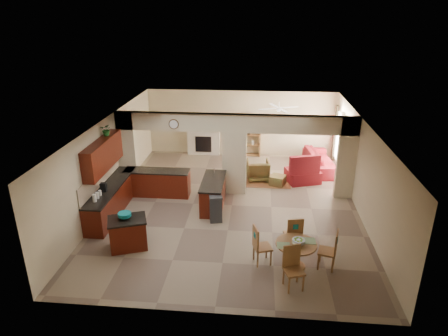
# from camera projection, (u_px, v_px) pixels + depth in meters

# --- Properties ---
(floor) EXTENTS (10.00, 10.00, 0.00)m
(floor) POSITION_uv_depth(u_px,v_px,m) (232.00, 205.00, 13.03)
(floor) COLOR #83725B
(floor) RESTS_ON ground
(ceiling) EXTENTS (10.00, 10.00, 0.00)m
(ceiling) POSITION_uv_depth(u_px,v_px,m) (233.00, 122.00, 11.99)
(ceiling) COLOR white
(ceiling) RESTS_ON wall_back
(wall_back) EXTENTS (8.00, 0.00, 8.00)m
(wall_back) POSITION_uv_depth(u_px,v_px,m) (241.00, 123.00, 17.14)
(wall_back) COLOR #C3B38E
(wall_back) RESTS_ON floor
(wall_front) EXTENTS (8.00, 0.00, 8.00)m
(wall_front) POSITION_uv_depth(u_px,v_px,m) (214.00, 257.00, 7.89)
(wall_front) COLOR #C3B38E
(wall_front) RESTS_ON floor
(wall_left) EXTENTS (0.00, 10.00, 10.00)m
(wall_left) POSITION_uv_depth(u_px,v_px,m) (109.00, 161.00, 12.86)
(wall_left) COLOR #C3B38E
(wall_left) RESTS_ON floor
(wall_right) EXTENTS (0.00, 10.00, 10.00)m
(wall_right) POSITION_uv_depth(u_px,v_px,m) (363.00, 170.00, 12.17)
(wall_right) COLOR #C3B38E
(wall_right) RESTS_ON floor
(partition_left_pier) EXTENTS (0.60, 0.25, 2.80)m
(partition_left_pier) POSITION_uv_depth(u_px,v_px,m) (128.00, 151.00, 13.76)
(partition_left_pier) COLOR #C3B38E
(partition_left_pier) RESTS_ON floor
(partition_center_pier) EXTENTS (0.80, 0.25, 2.20)m
(partition_center_pier) POSITION_uv_depth(u_px,v_px,m) (234.00, 163.00, 13.55)
(partition_center_pier) COLOR #C3B38E
(partition_center_pier) RESTS_ON floor
(partition_right_pier) EXTENTS (0.60, 0.25, 2.80)m
(partition_right_pier) POSITION_uv_depth(u_px,v_px,m) (347.00, 158.00, 13.12)
(partition_right_pier) COLOR #C3B38E
(partition_right_pier) RESTS_ON floor
(partition_header) EXTENTS (8.00, 0.25, 0.60)m
(partition_header) POSITION_uv_depth(u_px,v_px,m) (235.00, 123.00, 13.03)
(partition_header) COLOR #C3B38E
(partition_header) RESTS_ON partition_center_pier
(kitchen_counter) EXTENTS (2.52, 3.29, 1.48)m
(kitchen_counter) POSITION_uv_depth(u_px,v_px,m) (131.00, 192.00, 12.91)
(kitchen_counter) COLOR #420E07
(kitchen_counter) RESTS_ON floor
(upper_cabinets) EXTENTS (0.35, 2.40, 0.90)m
(upper_cabinets) POSITION_uv_depth(u_px,v_px,m) (103.00, 155.00, 11.91)
(upper_cabinets) COLOR #420E07
(upper_cabinets) RESTS_ON wall_left
(peninsula) EXTENTS (0.70, 1.85, 0.91)m
(peninsula) POSITION_uv_depth(u_px,v_px,m) (213.00, 193.00, 12.81)
(peninsula) COLOR #420E07
(peninsula) RESTS_ON floor
(wall_clock) EXTENTS (0.34, 0.03, 0.34)m
(wall_clock) POSITION_uv_depth(u_px,v_px,m) (174.00, 124.00, 13.08)
(wall_clock) COLOR #52351B
(wall_clock) RESTS_ON partition_header
(rug) EXTENTS (1.60, 1.30, 0.01)m
(rug) POSITION_uv_depth(u_px,v_px,m) (268.00, 181.00, 14.87)
(rug) COLOR brown
(rug) RESTS_ON floor
(fireplace) EXTENTS (1.60, 0.35, 1.20)m
(fireplace) POSITION_uv_depth(u_px,v_px,m) (204.00, 141.00, 17.41)
(fireplace) COLOR beige
(fireplace) RESTS_ON floor
(shelving_unit) EXTENTS (1.00, 0.32, 1.80)m
(shelving_unit) POSITION_uv_depth(u_px,v_px,m) (249.00, 136.00, 17.13)
(shelving_unit) COLOR #935B32
(shelving_unit) RESTS_ON floor
(window_a) EXTENTS (0.02, 0.90, 1.90)m
(window_a) POSITION_uv_depth(u_px,v_px,m) (347.00, 151.00, 14.37)
(window_a) COLOR white
(window_a) RESTS_ON wall_right
(window_b) EXTENTS (0.02, 0.90, 1.90)m
(window_b) POSITION_uv_depth(u_px,v_px,m) (338.00, 137.00, 15.94)
(window_b) COLOR white
(window_b) RESTS_ON wall_right
(glazed_door) EXTENTS (0.02, 0.70, 2.10)m
(glazed_door) POSITION_uv_depth(u_px,v_px,m) (342.00, 148.00, 15.21)
(glazed_door) COLOR white
(glazed_door) RESTS_ON wall_right
(drape_a_left) EXTENTS (0.10, 0.28, 2.30)m
(drape_a_left) POSITION_uv_depth(u_px,v_px,m) (349.00, 157.00, 13.82)
(drape_a_left) COLOR #421C1A
(drape_a_left) RESTS_ON wall_right
(drape_a_right) EXTENTS (0.10, 0.28, 2.30)m
(drape_a_right) POSITION_uv_depth(u_px,v_px,m) (342.00, 146.00, 14.93)
(drape_a_right) COLOR #421C1A
(drape_a_right) RESTS_ON wall_right
(drape_b_left) EXTENTS (0.10, 0.28, 2.30)m
(drape_b_left) POSITION_uv_depth(u_px,v_px,m) (340.00, 142.00, 15.39)
(drape_b_left) COLOR #421C1A
(drape_b_left) RESTS_ON wall_right
(drape_b_right) EXTENTS (0.10, 0.28, 2.30)m
(drape_b_right) POSITION_uv_depth(u_px,v_px,m) (335.00, 133.00, 16.50)
(drape_b_right) COLOR #421C1A
(drape_b_right) RESTS_ON wall_right
(ceiling_fan) EXTENTS (1.00, 1.00, 0.10)m
(ceiling_fan) POSITION_uv_depth(u_px,v_px,m) (279.00, 108.00, 14.73)
(ceiling_fan) COLOR white
(ceiling_fan) RESTS_ON ceiling
(kitchen_island) EXTENTS (1.17, 1.00, 0.85)m
(kitchen_island) POSITION_uv_depth(u_px,v_px,m) (128.00, 233.00, 10.59)
(kitchen_island) COLOR #420E07
(kitchen_island) RESTS_ON floor
(teal_bowl) EXTENTS (0.35, 0.35, 0.16)m
(teal_bowl) POSITION_uv_depth(u_px,v_px,m) (125.00, 216.00, 10.43)
(teal_bowl) COLOR #12797E
(teal_bowl) RESTS_ON kitchen_island
(trash_can) EXTENTS (0.42, 0.38, 0.77)m
(trash_can) POSITION_uv_depth(u_px,v_px,m) (216.00, 210.00, 11.92)
(trash_can) COLOR #2C2C2E
(trash_can) RESTS_ON floor
(dining_table) EXTENTS (1.01, 1.01, 0.69)m
(dining_table) POSITION_uv_depth(u_px,v_px,m) (296.00, 251.00, 9.74)
(dining_table) COLOR #935B32
(dining_table) RESTS_ON floor
(fruit_bowl) EXTENTS (0.31, 0.31, 0.16)m
(fruit_bowl) POSITION_uv_depth(u_px,v_px,m) (298.00, 242.00, 9.58)
(fruit_bowl) COLOR #76BE28
(fruit_bowl) RESTS_ON dining_table
(sofa) EXTENTS (2.59, 1.30, 0.72)m
(sofa) POSITION_uv_depth(u_px,v_px,m) (321.00, 161.00, 15.84)
(sofa) COLOR maroon
(sofa) RESTS_ON floor
(chaise) EXTENTS (1.37, 1.24, 0.46)m
(chaise) POSITION_uv_depth(u_px,v_px,m) (303.00, 176.00, 14.76)
(chaise) COLOR maroon
(chaise) RESTS_ON floor
(armchair) EXTENTS (0.90, 0.92, 0.75)m
(armchair) POSITION_uv_depth(u_px,v_px,m) (258.00, 170.00, 14.88)
(armchair) COLOR maroon
(armchair) RESTS_ON floor
(ottoman) EXTENTS (0.63, 0.63, 0.36)m
(ottoman) POSITION_uv_depth(u_px,v_px,m) (278.00, 180.00, 14.48)
(ottoman) COLOR maroon
(ottoman) RESTS_ON floor
(plant) EXTENTS (0.34, 0.30, 0.38)m
(plant) POSITION_uv_depth(u_px,v_px,m) (106.00, 130.00, 12.11)
(plant) COLOR #124414
(plant) RESTS_ON upper_cabinets
(chair_north) EXTENTS (0.49, 0.49, 1.02)m
(chair_north) POSITION_uv_depth(u_px,v_px,m) (294.00, 233.00, 10.34)
(chair_north) COLOR #935B32
(chair_north) RESTS_ON floor
(chair_east) EXTENTS (0.51, 0.51, 1.02)m
(chair_east) POSITION_uv_depth(u_px,v_px,m) (331.00, 249.00, 9.68)
(chair_east) COLOR #935B32
(chair_east) RESTS_ON floor
(chair_south) EXTENTS (0.53, 0.53, 1.02)m
(chair_south) POSITION_uv_depth(u_px,v_px,m) (293.00, 265.00, 9.06)
(chair_south) COLOR #935B32
(chair_south) RESTS_ON floor
(chair_west) EXTENTS (0.53, 0.53, 1.02)m
(chair_west) POSITION_uv_depth(u_px,v_px,m) (259.00, 244.00, 9.87)
(chair_west) COLOR #935B32
(chair_west) RESTS_ON floor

